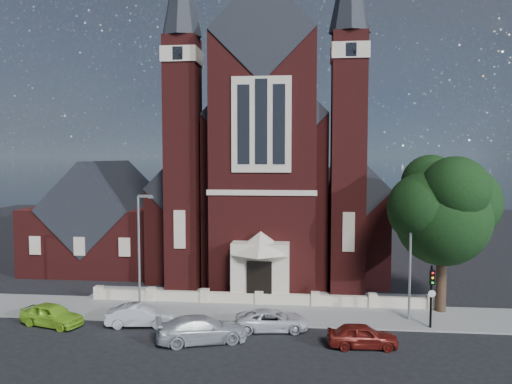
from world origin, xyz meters
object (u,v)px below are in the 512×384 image
at_px(car_dark_red, 362,336).
at_px(car_lime_van, 52,315).
at_px(church, 274,180).
at_px(parish_hall, 107,225).
at_px(car_white_suv, 272,320).
at_px(traffic_signal, 432,289).
at_px(car_silver_b, 202,329).
at_px(street_tree, 446,212).
at_px(car_silver_a, 140,315).
at_px(street_lamp_left, 140,246).
at_px(street_lamp_right, 412,251).

bearing_deg(car_dark_red, car_lime_van, 82.10).
distance_m(church, parish_hall, 17.26).
height_order(parish_hall, car_white_suv, parish_hall).
bearing_deg(parish_hall, church, 17.16).
height_order(traffic_signal, car_silver_b, traffic_signal).
height_order(street_tree, traffic_signal, street_tree).
height_order(car_lime_van, car_white_suv, car_lime_van).
xyz_separation_m(car_silver_a, car_white_suv, (8.35, 0.10, -0.05)).
xyz_separation_m(church, car_dark_red, (6.49, -23.80, -7.52)).
xyz_separation_m(street_tree, car_white_suv, (-11.30, -4.32, -6.33)).
distance_m(parish_hall, car_silver_b, 23.46).
relative_size(church, parish_hall, 2.86).
distance_m(street_tree, street_lamp_left, 20.71).
distance_m(parish_hall, traffic_signal, 31.20).
bearing_deg(car_silver_b, car_silver_a, 44.35).
bearing_deg(traffic_signal, car_white_suv, -173.87).
distance_m(parish_hall, car_lime_van, 17.86).
bearing_deg(street_lamp_left, traffic_signal, -4.76).
relative_size(parish_hall, car_silver_b, 2.36).
distance_m(car_lime_van, car_white_suv, 13.91).
height_order(church, traffic_signal, church).
distance_m(street_lamp_left, traffic_signal, 19.08).
relative_size(car_lime_van, car_dark_red, 1.06).
bearing_deg(street_tree, street_lamp_right, -145.74).
bearing_deg(parish_hall, car_white_suv, -43.86).
bearing_deg(parish_hall, traffic_signal, -29.98).
bearing_deg(car_silver_a, street_tree, -84.37).
bearing_deg(car_silver_a, car_white_suv, -96.36).
bearing_deg(street_lamp_right, car_white_suv, -163.43).
relative_size(street_lamp_right, car_lime_van, 1.94).
bearing_deg(car_silver_b, car_dark_red, -107.64).
bearing_deg(street_lamp_right, car_silver_a, -170.99).
distance_m(street_lamp_right, traffic_signal, 2.71).
bearing_deg(street_lamp_left, car_silver_b, -43.38).
xyz_separation_m(parish_hall, car_silver_b, (13.38, -19.00, -3.26)).
height_order(street_tree, car_dark_red, street_tree).
height_order(church, car_white_suv, church).
distance_m(church, street_lamp_right, 21.76).
bearing_deg(car_silver_a, car_silver_b, -124.23).
height_order(street_tree, car_lime_van, street_tree).
height_order(street_lamp_right, traffic_signal, street_lamp_right).
bearing_deg(car_dark_red, street_lamp_right, -39.53).
xyz_separation_m(street_lamp_left, car_white_suv, (9.20, -2.62, -3.97)).
height_order(church, street_tree, church).
distance_m(street_tree, street_lamp_right, 3.84).
bearing_deg(street_tree, street_lamp_left, -175.24).
relative_size(street_tree, traffic_signal, 2.67).
bearing_deg(car_white_suv, traffic_signal, -91.37).
xyz_separation_m(parish_hall, car_dark_red, (22.49, -18.86, -3.34)).
distance_m(church, car_dark_red, 25.79).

